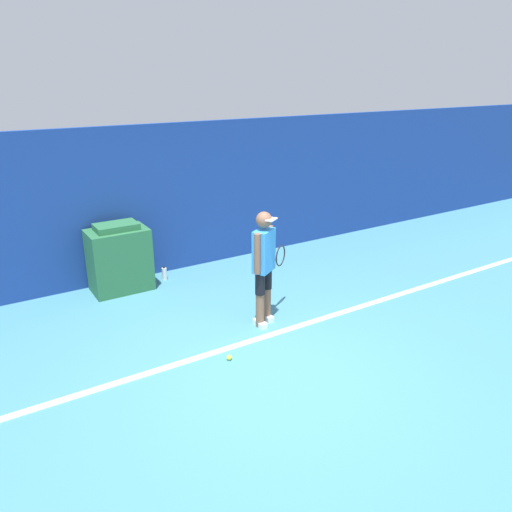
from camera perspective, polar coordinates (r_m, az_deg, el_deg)
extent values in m
plane|color=teal|center=(6.11, 2.21, -13.30)|extent=(24.00, 24.00, 0.00)
cube|color=navy|center=(8.75, -11.81, 6.08)|extent=(24.00, 0.10, 2.59)
cube|color=white|center=(6.68, -1.70, -10.04)|extent=(21.60, 0.10, 0.01)
cylinder|color=brown|center=(7.01, 0.46, -6.21)|extent=(0.12, 0.12, 0.50)
cylinder|color=black|center=(6.85, 0.47, -3.21)|extent=(0.14, 0.14, 0.30)
cube|color=white|center=(7.11, 0.46, -7.72)|extent=(0.10, 0.24, 0.08)
cylinder|color=brown|center=(7.19, 1.24, -5.51)|extent=(0.12, 0.12, 0.50)
cylinder|color=black|center=(7.03, 1.27, -2.57)|extent=(0.14, 0.14, 0.30)
cube|color=white|center=(7.29, 1.23, -6.99)|extent=(0.10, 0.24, 0.08)
cube|color=#338CE0|center=(6.77, 0.89, 0.61)|extent=(0.39, 0.35, 0.59)
sphere|color=brown|center=(6.64, 0.92, 4.16)|extent=(0.22, 0.22, 0.22)
cube|color=white|center=(6.59, 1.70, 4.22)|extent=(0.22, 0.20, 0.02)
cylinder|color=brown|center=(6.60, 0.15, 0.24)|extent=(0.09, 0.09, 0.56)
cylinder|color=brown|center=(6.94, 1.60, 1.23)|extent=(0.09, 0.09, 0.56)
cylinder|color=black|center=(7.13, 1.97, -0.62)|extent=(0.21, 0.15, 0.03)
torus|color=black|center=(7.35, 2.82, 0.03)|extent=(0.28, 0.18, 0.32)
sphere|color=#D1E533|center=(6.35, -3.08, -11.51)|extent=(0.07, 0.07, 0.07)
cube|color=#28663D|center=(8.38, -15.33, -0.45)|extent=(0.94, 0.61, 1.03)
cube|color=#28663D|center=(8.21, -15.69, 3.25)|extent=(0.66, 0.43, 0.10)
cylinder|color=white|center=(8.76, -10.43, -2.01)|extent=(0.08, 0.08, 0.21)
cylinder|color=black|center=(8.72, -10.48, -1.28)|extent=(0.05, 0.05, 0.02)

